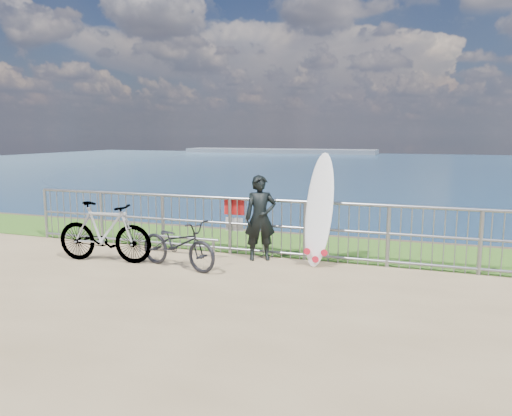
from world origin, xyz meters
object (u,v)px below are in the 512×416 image
at_px(bicycle_near, 178,244).
at_px(surfboard, 319,214).
at_px(surfer, 260,218).
at_px(bicycle_far, 104,232).

bearing_deg(bicycle_near, surfboard, -51.29).
relative_size(surfboard, bicycle_near, 1.23).
height_order(surfer, bicycle_far, surfer).
height_order(surfboard, bicycle_near, surfboard).
relative_size(surfer, bicycle_far, 0.85).
bearing_deg(surfer, surfboard, -25.80).
distance_m(surfboard, bicycle_far, 3.92).
bearing_deg(surfboard, bicycle_near, -155.75).
xyz_separation_m(surfer, surfboard, (1.11, -0.02, 0.14)).
bearing_deg(bicycle_near, surfer, -33.73).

